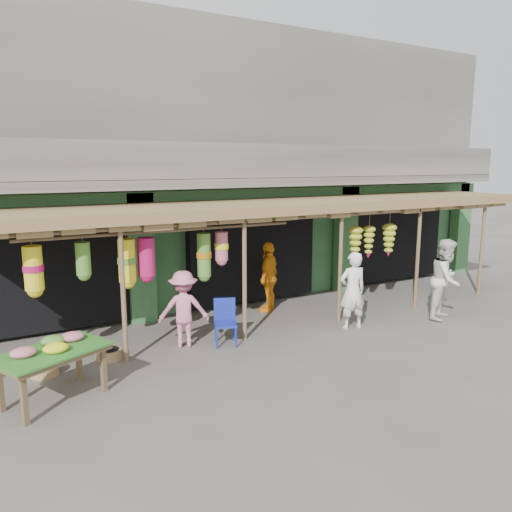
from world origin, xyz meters
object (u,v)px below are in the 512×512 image
person_shopper (184,309)px  blue_chair (225,319)px  person_front (353,290)px  flower_table (52,353)px  person_right (446,279)px  person_vendor (269,277)px

person_shopper → blue_chair: bearing=-179.5°
person_front → person_shopper: person_front is taller
blue_chair → person_shopper: 0.87m
flower_table → person_front: size_ratio=1.07×
person_right → blue_chair: bearing=145.0°
flower_table → person_shopper: bearing=0.6°
blue_chair → person_right: bearing=10.3°
flower_table → person_shopper: person_shopper is taller
flower_table → person_right: size_ratio=0.97×
person_shopper → flower_table: bearing=45.1°
person_shopper → person_vendor: bearing=-134.9°
person_right → person_shopper: (-6.07, 1.32, -0.18)m
flower_table → blue_chair: 3.54m
blue_chair → person_shopper: size_ratio=0.60×
person_front → person_right: (2.39, -0.53, 0.09)m
person_vendor → person_shopper: size_ratio=1.13×
person_vendor → person_shopper: 3.03m
person_right → person_shopper: 6.22m
person_front → person_right: size_ratio=0.91×
person_right → person_vendor: person_right is taller
flower_table → person_right: person_right is taller
blue_chair → person_vendor: bearing=59.7°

